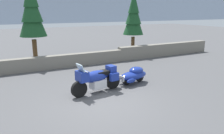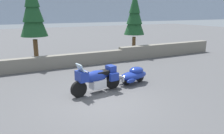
{
  "view_description": "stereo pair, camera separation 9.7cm",
  "coord_description": "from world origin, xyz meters",
  "px_view_note": "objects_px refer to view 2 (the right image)",
  "views": [
    {
      "loc": [
        -3.22,
        -6.96,
        3.27
      ],
      "look_at": [
        1.18,
        1.48,
        0.85
      ],
      "focal_mm": 35.21,
      "sensor_mm": 36.0,
      "label": 1
    },
    {
      "loc": [
        -3.14,
        -7.0,
        3.27
      ],
      "look_at": [
        1.18,
        1.48,
        0.85
      ],
      "focal_mm": 35.21,
      "sensor_mm": 36.0,
      "label": 2
    }
  ],
  "objects_px": {
    "touring_motorcycle": "(96,78)",
    "pine_tree_tall": "(32,10)",
    "pine_tree_secondary": "(135,15)",
    "car_shaped_trailer": "(134,75)"
  },
  "relations": [
    {
      "from": "pine_tree_secondary",
      "to": "pine_tree_tall",
      "type": "bearing_deg",
      "value": 177.34
    },
    {
      "from": "pine_tree_tall",
      "to": "pine_tree_secondary",
      "type": "height_order",
      "value": "pine_tree_tall"
    },
    {
      "from": "touring_motorcycle",
      "to": "pine_tree_tall",
      "type": "xyz_separation_m",
      "value": [
        -1.36,
        6.68,
        2.73
      ]
    },
    {
      "from": "pine_tree_secondary",
      "to": "car_shaped_trailer",
      "type": "bearing_deg",
      "value": -122.5
    },
    {
      "from": "car_shaped_trailer",
      "to": "pine_tree_tall",
      "type": "distance_m",
      "value": 7.75
    },
    {
      "from": "pine_tree_tall",
      "to": "pine_tree_secondary",
      "type": "relative_size",
      "value": 1.12
    },
    {
      "from": "car_shaped_trailer",
      "to": "pine_tree_secondary",
      "type": "xyz_separation_m",
      "value": [
        3.82,
        6.0,
        2.57
      ]
    },
    {
      "from": "pine_tree_tall",
      "to": "car_shaped_trailer",
      "type": "bearing_deg",
      "value": -61.99
    },
    {
      "from": "touring_motorcycle",
      "to": "pine_tree_tall",
      "type": "height_order",
      "value": "pine_tree_tall"
    },
    {
      "from": "touring_motorcycle",
      "to": "pine_tree_secondary",
      "type": "height_order",
      "value": "pine_tree_secondary"
    }
  ]
}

